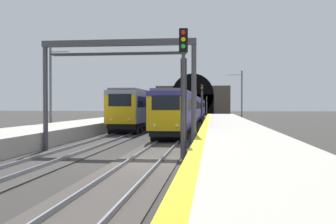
{
  "coord_description": "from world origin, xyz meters",
  "views": [
    {
      "loc": [
        -16.9,
        -3.02,
        2.63
      ],
      "look_at": [
        11.0,
        0.16,
        2.14
      ],
      "focal_mm": 41.51,
      "sensor_mm": 36.0,
      "label": 1
    }
  ],
  "objects_px": {
    "railway_signal_far": "(207,104)",
    "overhead_signal_gantry": "(118,66)",
    "train_main_approaching": "(191,108)",
    "railway_signal_mid": "(202,102)",
    "railway_signal_near": "(183,83)",
    "catenary_mast_far": "(51,88)",
    "catenary_mast_near": "(242,96)",
    "train_adjacent_platform": "(164,107)"
  },
  "relations": [
    {
      "from": "train_adjacent_platform",
      "to": "overhead_signal_gantry",
      "type": "distance_m",
      "value": 39.84
    },
    {
      "from": "railway_signal_near",
      "to": "railway_signal_far",
      "type": "relative_size",
      "value": 1.26
    },
    {
      "from": "catenary_mast_far",
      "to": "catenary_mast_near",
      "type": "bearing_deg",
      "value": -39.72
    },
    {
      "from": "train_adjacent_platform",
      "to": "catenary_mast_near",
      "type": "xyz_separation_m",
      "value": [
        -3.35,
        -11.98,
        1.6
      ]
    },
    {
      "from": "train_adjacent_platform",
      "to": "catenary_mast_near",
      "type": "distance_m",
      "value": 12.54
    },
    {
      "from": "railway_signal_far",
      "to": "overhead_signal_gantry",
      "type": "height_order",
      "value": "overhead_signal_gantry"
    },
    {
      "from": "catenary_mast_far",
      "to": "railway_signal_mid",
      "type": "bearing_deg",
      "value": -45.49
    },
    {
      "from": "train_main_approaching",
      "to": "overhead_signal_gantry",
      "type": "distance_m",
      "value": 33.56
    },
    {
      "from": "railway_signal_near",
      "to": "overhead_signal_gantry",
      "type": "distance_m",
      "value": 6.23
    },
    {
      "from": "train_main_approaching",
      "to": "railway_signal_far",
      "type": "distance_m",
      "value": 33.73
    },
    {
      "from": "overhead_signal_gantry",
      "to": "train_main_approaching",
      "type": "bearing_deg",
      "value": -4.0
    },
    {
      "from": "train_adjacent_platform",
      "to": "catenary_mast_far",
      "type": "bearing_deg",
      "value": -14.43
    },
    {
      "from": "railway_signal_mid",
      "to": "railway_signal_far",
      "type": "xyz_separation_m",
      "value": [
        40.41,
        -0.0,
        -0.18
      ]
    },
    {
      "from": "overhead_signal_gantry",
      "to": "catenary_mast_near",
      "type": "distance_m",
      "value": 37.62
    },
    {
      "from": "train_main_approaching",
      "to": "railway_signal_mid",
      "type": "relative_size",
      "value": 11.13
    },
    {
      "from": "overhead_signal_gantry",
      "to": "catenary_mast_near",
      "type": "xyz_separation_m",
      "value": [
        36.35,
        -9.64,
        -0.91
      ]
    },
    {
      "from": "railway_signal_mid",
      "to": "catenary_mast_far",
      "type": "bearing_deg",
      "value": -45.49
    },
    {
      "from": "railway_signal_near",
      "to": "catenary_mast_near",
      "type": "height_order",
      "value": "catenary_mast_near"
    },
    {
      "from": "railway_signal_mid",
      "to": "train_main_approaching",
      "type": "bearing_deg",
      "value": -165.43
    },
    {
      "from": "railway_signal_mid",
      "to": "catenary_mast_near",
      "type": "relative_size",
      "value": 0.68
    },
    {
      "from": "train_adjacent_platform",
      "to": "overhead_signal_gantry",
      "type": "height_order",
      "value": "overhead_signal_gantry"
    },
    {
      "from": "railway_signal_near",
      "to": "catenary_mast_far",
      "type": "height_order",
      "value": "catenary_mast_far"
    },
    {
      "from": "train_main_approaching",
      "to": "railway_signal_near",
      "type": "bearing_deg",
      "value": 3.08
    },
    {
      "from": "railway_signal_far",
      "to": "railway_signal_mid",
      "type": "bearing_deg",
      "value": 0.0
    },
    {
      "from": "train_adjacent_platform",
      "to": "railway_signal_mid",
      "type": "bearing_deg",
      "value": 27.12
    },
    {
      "from": "railway_signal_mid",
      "to": "railway_signal_far",
      "type": "height_order",
      "value": "railway_signal_mid"
    },
    {
      "from": "railway_signal_near",
      "to": "railway_signal_far",
      "type": "xyz_separation_m",
      "value": [
        71.56,
        -0.0,
        -0.69
      ]
    },
    {
      "from": "train_main_approaching",
      "to": "train_adjacent_platform",
      "type": "relative_size",
      "value": 1.01
    },
    {
      "from": "railway_signal_far",
      "to": "catenary_mast_near",
      "type": "relative_size",
      "value": 0.62
    },
    {
      "from": "train_main_approaching",
      "to": "catenary_mast_near",
      "type": "height_order",
      "value": "catenary_mast_near"
    },
    {
      "from": "train_main_approaching",
      "to": "train_adjacent_platform",
      "type": "bearing_deg",
      "value": -143.18
    },
    {
      "from": "train_main_approaching",
      "to": "railway_signal_near",
      "type": "height_order",
      "value": "railway_signal_near"
    },
    {
      "from": "train_main_approaching",
      "to": "railway_signal_mid",
      "type": "xyz_separation_m",
      "value": [
        -6.74,
        -1.75,
        0.91
      ]
    },
    {
      "from": "train_adjacent_platform",
      "to": "railway_signal_near",
      "type": "distance_m",
      "value": 44.7
    },
    {
      "from": "railway_signal_near",
      "to": "catenary_mast_far",
      "type": "distance_m",
      "value": 22.37
    },
    {
      "from": "railway_signal_near",
      "to": "railway_signal_far",
      "type": "height_order",
      "value": "railway_signal_near"
    },
    {
      "from": "railway_signal_near",
      "to": "railway_signal_mid",
      "type": "distance_m",
      "value": 31.15
    },
    {
      "from": "overhead_signal_gantry",
      "to": "catenary_mast_near",
      "type": "relative_size",
      "value": 1.16
    },
    {
      "from": "railway_signal_near",
      "to": "catenary_mast_far",
      "type": "relative_size",
      "value": 0.73
    },
    {
      "from": "train_adjacent_platform",
      "to": "railway_signal_far",
      "type": "bearing_deg",
      "value": 167.76
    },
    {
      "from": "railway_signal_mid",
      "to": "overhead_signal_gantry",
      "type": "relative_size",
      "value": 0.59
    },
    {
      "from": "train_main_approaching",
      "to": "overhead_signal_gantry",
      "type": "height_order",
      "value": "overhead_signal_gantry"
    }
  ]
}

